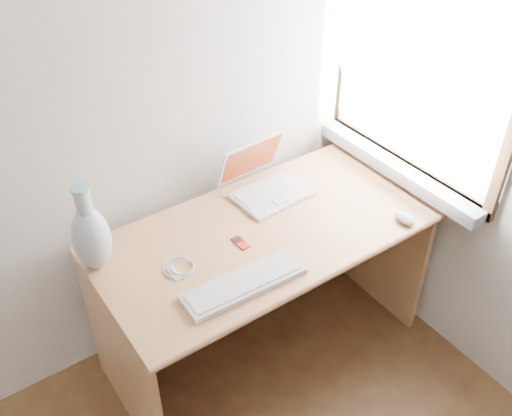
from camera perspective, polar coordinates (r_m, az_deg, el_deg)
window at (r=2.45m, az=15.72°, el=13.72°), size 0.11×0.99×1.10m
desk at (r=2.51m, az=-0.32°, el=-4.86°), size 1.39×0.69×0.73m
laptop at (r=2.50m, az=1.04°, el=2.66°), size 0.34×0.29×0.22m
external_keyboard at (r=2.08m, az=-1.20°, el=-7.52°), size 0.47×0.16×0.02m
mouse at (r=2.43m, az=14.68°, el=-0.95°), size 0.07×0.10×0.04m
ipod at (r=2.25m, az=-1.57°, el=-3.47°), size 0.04×0.09×0.01m
cable_coil at (r=2.17m, az=-7.72°, el=-5.94°), size 0.15×0.15×0.01m
remote at (r=2.15m, az=-8.19°, el=-6.44°), size 0.03×0.09×0.01m
vase at (r=2.14m, az=-16.17°, el=-2.73°), size 0.14×0.14×0.36m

